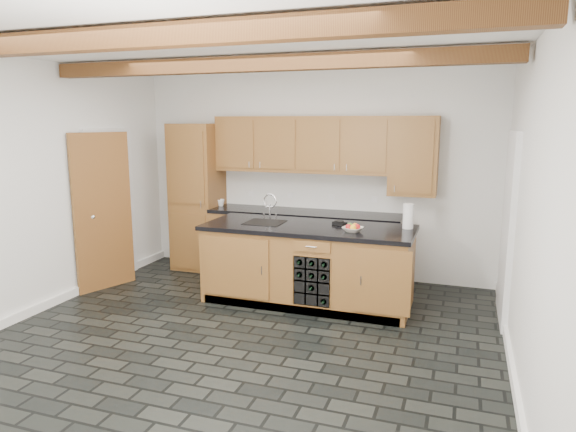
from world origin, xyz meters
name	(u,v)px	position (x,y,z in m)	size (l,w,h in m)	color
ground	(240,341)	(0.00, 0.00, 0.00)	(5.00, 5.00, 0.00)	black
room_shell	(251,181)	(-0.09, 0.53, 1.53)	(5.01, 5.00, 5.00)	white
back_cabinetry	(281,206)	(-0.38, 2.24, 0.98)	(3.65, 0.62, 2.20)	brown
island	(308,264)	(0.31, 1.28, 0.47)	(2.48, 0.96, 0.93)	brown
faucet	(266,219)	(-0.25, 1.33, 0.96)	(0.45, 0.40, 0.34)	black
kitchen_scale	(340,223)	(0.64, 1.45, 0.95)	(0.18, 0.14, 0.05)	black
fruit_bowl	(353,229)	(0.86, 1.13, 0.96)	(0.22, 0.22, 0.05)	beige
fruit_cluster	(353,227)	(0.86, 1.13, 0.99)	(0.16, 0.17, 0.07)	#AF1717
paper_towel	(408,216)	(1.42, 1.52, 1.07)	(0.12, 0.12, 0.28)	white
mug	(221,203)	(-1.30, 2.23, 0.98)	(0.10, 0.10, 0.10)	white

